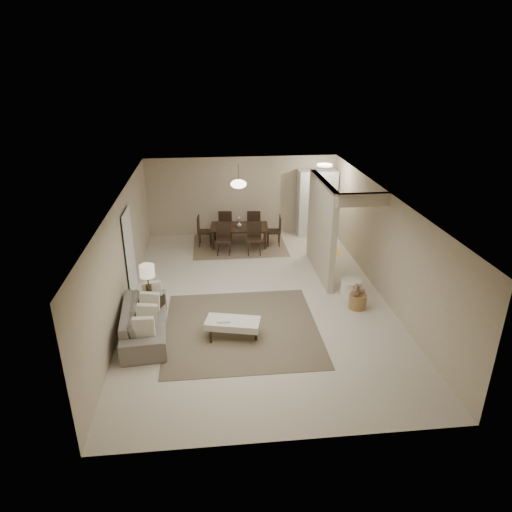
{
  "coord_description": "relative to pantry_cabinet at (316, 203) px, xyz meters",
  "views": [
    {
      "loc": [
        -1.01,
        -9.59,
        5.21
      ],
      "look_at": [
        -0.01,
        0.08,
        1.05
      ],
      "focal_mm": 32.0,
      "sensor_mm": 36.0,
      "label": 1
    }
  ],
  "objects": [
    {
      "name": "pantry_cabinet",
      "position": [
        0.0,
        0.0,
        0.0
      ],
      "size": [
        1.2,
        0.55,
        2.1
      ],
      "primitive_type": "cube",
      "color": "silver",
      "rests_on": "floor"
    },
    {
      "name": "dining_chairs",
      "position": [
        -2.52,
        -0.75,
        -0.58
      ],
      "size": [
        2.53,
        1.91,
        0.93
      ],
      "color": "black",
      "rests_on": "dining_rug"
    },
    {
      "name": "dining_rug",
      "position": [
        -2.52,
        -0.75,
        -1.04
      ],
      "size": [
        2.8,
        2.1,
        0.01
      ],
      "primitive_type": "cube",
      "color": "#7D694D",
      "rests_on": "floor"
    },
    {
      "name": "side_table",
      "position": [
        -4.75,
        -4.84,
        -0.8
      ],
      "size": [
        0.61,
        0.61,
        0.51
      ],
      "primitive_type": "cube",
      "rotation": [
        0.0,
        0.0,
        -0.43
      ],
      "color": "black",
      "rests_on": "floor"
    },
    {
      "name": "yellow_mat",
      "position": [
        -0.05,
        -1.51,
        -1.04
      ],
      "size": [
        0.92,
        0.59,
        0.01
      ],
      "primitive_type": "cube",
      "rotation": [
        0.0,
        0.0,
        -0.06
      ],
      "color": "yellow",
      "rests_on": "floor"
    },
    {
      "name": "doorway",
      "position": [
        -5.32,
        -3.55,
        -0.03
      ],
      "size": [
        0.04,
        0.9,
        2.04
      ],
      "primitive_type": "cube",
      "color": "black",
      "rests_on": "floor"
    },
    {
      "name": "vase",
      "position": [
        -2.52,
        -0.75,
        -0.37
      ],
      "size": [
        0.18,
        0.18,
        0.14
      ],
      "primitive_type": "imported",
      "rotation": [
        0.0,
        0.0,
        -0.41
      ],
      "color": "white",
      "rests_on": "dining_table"
    },
    {
      "name": "flush_light",
      "position": [
        -0.05,
        -0.95,
        1.41
      ],
      "size": [
        0.44,
        0.44,
        0.05
      ],
      "primitive_type": "cylinder",
      "color": "white",
      "rests_on": "ceiling"
    },
    {
      "name": "table_lamp",
      "position": [
        -4.75,
        -4.84,
        0.02
      ],
      "size": [
        0.32,
        0.32,
        0.76
      ],
      "color": "#43331C",
      "rests_on": "side_table"
    },
    {
      "name": "round_pouf",
      "position": [
        -0.08,
        -4.25,
        -0.86
      ],
      "size": [
        0.49,
        0.49,
        0.38
      ],
      "primitive_type": "cylinder",
      "color": "beige",
      "rests_on": "floor"
    },
    {
      "name": "wicker_basket",
      "position": [
        -0.11,
        -4.88,
        -0.88
      ],
      "size": [
        0.4,
        0.4,
        0.33
      ],
      "primitive_type": "cylinder",
      "rotation": [
        0.0,
        0.0,
        0.02
      ],
      "color": "olive",
      "rests_on": "floor"
    },
    {
      "name": "living_rug",
      "position": [
        -2.81,
        -5.48,
        -1.04
      ],
      "size": [
        3.2,
        3.2,
        0.01
      ],
      "primitive_type": "cube",
      "color": "brown",
      "rests_on": "floor"
    },
    {
      "name": "back_wall",
      "position": [
        -2.35,
        0.35,
        0.2
      ],
      "size": [
        6.0,
        0.0,
        6.0
      ],
      "primitive_type": "plane",
      "rotation": [
        1.57,
        0.0,
        0.0
      ],
      "color": "tan",
      "rests_on": "floor"
    },
    {
      "name": "ceiling",
      "position": [
        -2.35,
        -4.15,
        1.45
      ],
      "size": [
        9.0,
        9.0,
        0.0
      ],
      "primitive_type": "plane",
      "rotation": [
        3.14,
        0.0,
        0.0
      ],
      "color": "white",
      "rests_on": "back_wall"
    },
    {
      "name": "dining_table",
      "position": [
        -2.52,
        -0.75,
        -0.75
      ],
      "size": [
        1.81,
        1.11,
        0.61
      ],
      "primitive_type": "imported",
      "rotation": [
        0.0,
        0.0,
        -0.09
      ],
      "color": "black",
      "rests_on": "dining_rug"
    },
    {
      "name": "partition",
      "position": [
        -0.55,
        -2.9,
        0.2
      ],
      "size": [
        0.15,
        2.5,
        2.5
      ],
      "primitive_type": "cube",
      "color": "tan",
      "rests_on": "floor"
    },
    {
      "name": "floor",
      "position": [
        -2.35,
        -4.15,
        -1.05
      ],
      "size": [
        9.0,
        9.0,
        0.0
      ],
      "primitive_type": "plane",
      "color": "beige",
      "rests_on": "ground"
    },
    {
      "name": "left_wall",
      "position": [
        -5.35,
        -4.15,
        0.2
      ],
      "size": [
        0.0,
        9.0,
        9.0
      ],
      "primitive_type": "plane",
      "rotation": [
        1.57,
        0.0,
        1.57
      ],
      "color": "tan",
      "rests_on": "floor"
    },
    {
      "name": "pendant_light",
      "position": [
        -2.52,
        -0.75,
        0.87
      ],
      "size": [
        0.46,
        0.46,
        0.71
      ],
      "color": "#43331C",
      "rests_on": "ceiling"
    },
    {
      "name": "right_wall",
      "position": [
        0.65,
        -4.15,
        0.2
      ],
      "size": [
        0.0,
        9.0,
        9.0
      ],
      "primitive_type": "plane",
      "rotation": [
        1.57,
        0.0,
        -1.57
      ],
      "color": "tan",
      "rests_on": "floor"
    },
    {
      "name": "ottoman_bench",
      "position": [
        -3.01,
        -5.78,
        -0.74
      ],
      "size": [
        1.18,
        0.74,
        0.39
      ],
      "rotation": [
        0.0,
        0.0,
        -0.24
      ],
      "color": "beige",
      "rests_on": "living_rug"
    },
    {
      "name": "sofa",
      "position": [
        -4.8,
        -5.48,
        -0.73
      ],
      "size": [
        2.27,
        1.04,
        0.65
      ],
      "primitive_type": "imported",
      "rotation": [
        0.0,
        0.0,
        1.65
      ],
      "color": "slate",
      "rests_on": "floor"
    }
  ]
}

